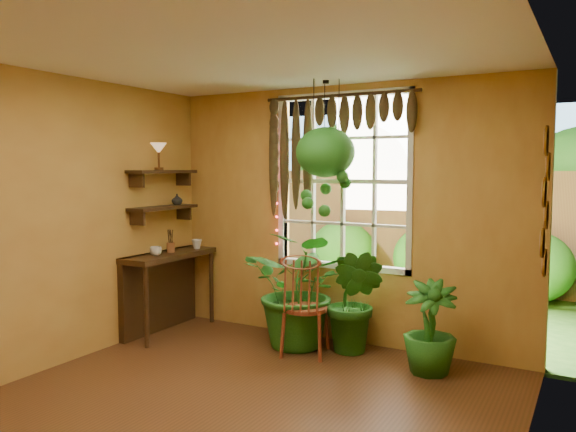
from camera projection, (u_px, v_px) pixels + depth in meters
name	position (u px, v px, depth m)	size (l,w,h in m)	color
floor	(215.00, 423.00, 4.06)	(4.50, 4.50, 0.00)	#532E17
ceiling	(211.00, 42.00, 3.83)	(4.50, 4.50, 0.00)	white
wall_back	(342.00, 215.00, 5.90)	(4.00, 4.00, 0.00)	gold
wall_left	(29.00, 224.00, 4.91)	(4.50, 4.50, 0.00)	gold
wall_right	(518.00, 260.00, 2.97)	(4.50, 4.50, 0.00)	gold
window	(343.00, 181.00, 5.90)	(1.52, 0.10, 1.86)	silver
valance_vine	(331.00, 126.00, 5.79)	(1.70, 0.12, 1.10)	#311D0D
string_lights	(277.00, 176.00, 6.18)	(0.03, 0.03, 1.54)	#FF2633
wall_plates	(545.00, 204.00, 4.53)	(0.04, 0.32, 1.10)	beige
counter_ledge	(163.00, 282.00, 6.33)	(0.40, 1.20, 0.90)	#311D0D
shelf_lower	(163.00, 208.00, 6.24)	(0.25, 0.90, 0.04)	#311D0D
shelf_upper	(163.00, 172.00, 6.21)	(0.25, 0.90, 0.04)	#311D0D
backyard	(460.00, 200.00, 9.82)	(14.00, 10.00, 12.00)	#1E4F16
windsor_chair	(304.00, 321.00, 5.51)	(0.53, 0.55, 1.17)	maroon
potted_plant_left	(301.00, 289.00, 5.73)	(1.10, 0.95, 1.22)	#174C14
potted_plant_mid	(355.00, 301.00, 5.54)	(0.58, 0.47, 1.05)	#174C14
potted_plant_right	(430.00, 327.00, 5.01)	(0.47, 0.47, 0.84)	#174C14
hanging_basket	(325.00, 160.00, 5.55)	(0.59, 0.59, 1.36)	black
cup_a	(156.00, 251.00, 6.02)	(0.12, 0.12, 0.10)	silver
cup_b	(197.00, 244.00, 6.54)	(0.12, 0.12, 0.11)	beige
brush_jar	(171.00, 241.00, 6.25)	(0.09, 0.09, 0.33)	brown
shelf_vase	(177.00, 199.00, 6.43)	(0.12, 0.12, 0.13)	#B2AD99
tiffany_lamp	(159.00, 150.00, 6.11)	(0.18, 0.18, 0.30)	#593519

